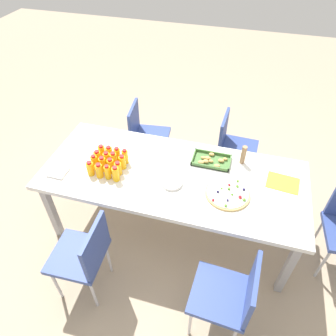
{
  "coord_description": "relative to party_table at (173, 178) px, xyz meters",
  "views": [
    {
      "loc": [
        0.47,
        -1.83,
        2.57
      ],
      "look_at": [
        -0.06,
        0.04,
        0.76
      ],
      "focal_mm": 32.75,
      "sensor_mm": 36.0,
      "label": 1
    }
  ],
  "objects": [
    {
      "name": "juice_bottle_0",
      "position": [
        -0.67,
        -0.2,
        0.12
      ],
      "size": [
        0.06,
        0.06,
        0.14
      ],
      "color": "#F9AD14",
      "rests_on": "party_table"
    },
    {
      "name": "juice_bottle_6",
      "position": [
        -0.52,
        -0.12,
        0.13
      ],
      "size": [
        0.06,
        0.06,
        0.15
      ],
      "color": "#F9AE14",
      "rests_on": "party_table"
    },
    {
      "name": "napkin_stack",
      "position": [
        -0.95,
        -0.26,
        0.07
      ],
      "size": [
        0.15,
        0.15,
        0.02
      ],
      "primitive_type": "cube",
      "color": "white",
      "rests_on": "party_table"
    },
    {
      "name": "party_table",
      "position": [
        0.0,
        0.0,
        0.0
      ],
      "size": [
        2.26,
        0.95,
        0.74
      ],
      "color": "silver",
      "rests_on": "ground_plane"
    },
    {
      "name": "juice_bottle_2",
      "position": [
        -0.51,
        -0.2,
        0.12
      ],
      "size": [
        0.05,
        0.05,
        0.14
      ],
      "color": "#F8AF14",
      "rests_on": "party_table"
    },
    {
      "name": "cardboard_tube",
      "position": [
        0.55,
        0.3,
        0.15
      ],
      "size": [
        0.04,
        0.04,
        0.18
      ],
      "primitive_type": "cylinder",
      "color": "#9E7A56",
      "rests_on": "party_table"
    },
    {
      "name": "paper_folder",
      "position": [
        0.91,
        0.14,
        0.06
      ],
      "size": [
        0.28,
        0.23,
        0.01
      ],
      "primitive_type": "cube",
      "rotation": [
        0.0,
        0.0,
        -0.1
      ],
      "color": "yellow",
      "rests_on": "party_table"
    },
    {
      "name": "juice_bottle_7",
      "position": [
        -0.45,
        -0.13,
        0.12
      ],
      "size": [
        0.06,
        0.06,
        0.13
      ],
      "color": "#FAAC14",
      "rests_on": "party_table"
    },
    {
      "name": "juice_bottle_14",
      "position": [
        -0.52,
        0.03,
        0.13
      ],
      "size": [
        0.06,
        0.06,
        0.15
      ],
      "color": "#F9AE14",
      "rests_on": "party_table"
    },
    {
      "name": "chair_far_left",
      "position": [
        -0.54,
        0.79,
        -0.18
      ],
      "size": [
        0.45,
        0.45,
        0.83
      ],
      "rotation": [
        0.0,
        0.0,
        -1.45
      ],
      "color": "#33478C",
      "rests_on": "ground_plane"
    },
    {
      "name": "juice_bottle_4",
      "position": [
        -0.67,
        -0.12,
        0.13
      ],
      "size": [
        0.06,
        0.06,
        0.15
      ],
      "color": "#F9AE14",
      "rests_on": "party_table"
    },
    {
      "name": "snack_tray",
      "position": [
        0.29,
        0.24,
        0.07
      ],
      "size": [
        0.34,
        0.21,
        0.04
      ],
      "color": "#477238",
      "rests_on": "party_table"
    },
    {
      "name": "juice_bottle_1",
      "position": [
        -0.59,
        -0.2,
        0.12
      ],
      "size": [
        0.06,
        0.06,
        0.14
      ],
      "color": "#FAAB14",
      "rests_on": "party_table"
    },
    {
      "name": "juice_bottle_3",
      "position": [
        -0.44,
        -0.2,
        0.13
      ],
      "size": [
        0.06,
        0.06,
        0.15
      ],
      "color": "#F9AF14",
      "rests_on": "party_table"
    },
    {
      "name": "juice_bottle_12",
      "position": [
        -0.67,
        0.04,
        0.12
      ],
      "size": [
        0.06,
        0.06,
        0.14
      ],
      "color": "#FAAA14",
      "rests_on": "party_table"
    },
    {
      "name": "juice_bottle_5",
      "position": [
        -0.59,
        -0.12,
        0.13
      ],
      "size": [
        0.06,
        0.06,
        0.14
      ],
      "color": "#FAAC14",
      "rests_on": "party_table"
    },
    {
      "name": "juice_bottle_9",
      "position": [
        -0.59,
        -0.04,
        0.12
      ],
      "size": [
        0.06,
        0.06,
        0.14
      ],
      "color": "#FBAB14",
      "rests_on": "party_table"
    },
    {
      "name": "plate_stack",
      "position": [
        0.02,
        -0.12,
        0.07
      ],
      "size": [
        0.17,
        0.17,
        0.02
      ],
      "color": "silver",
      "rests_on": "party_table"
    },
    {
      "name": "juice_bottle_8",
      "position": [
        -0.67,
        -0.05,
        0.12
      ],
      "size": [
        0.06,
        0.06,
        0.14
      ],
      "color": "#F9AE14",
      "rests_on": "party_table"
    },
    {
      "name": "chair_near_right",
      "position": [
        0.63,
        -0.81,
        -0.18
      ],
      "size": [
        0.42,
        0.42,
        0.83
      ],
      "rotation": [
        0.0,
        0.0,
        1.51
      ],
      "color": "#33478C",
      "rests_on": "ground_plane"
    },
    {
      "name": "ground_plane",
      "position": [
        0.0,
        0.0,
        -0.68
      ],
      "size": [
        12.0,
        12.0,
        0.0
      ],
      "primitive_type": "plane",
      "color": "tan"
    },
    {
      "name": "juice_bottle_11",
      "position": [
        -0.44,
        -0.04,
        0.12
      ],
      "size": [
        0.06,
        0.06,
        0.14
      ],
      "color": "#F9B014",
      "rests_on": "party_table"
    },
    {
      "name": "chair_far_right",
      "position": [
        0.44,
        0.86,
        -0.18
      ],
      "size": [
        0.42,
        0.42,
        0.83
      ],
      "rotation": [
        0.0,
        0.0,
        -1.62
      ],
      "color": "#33478C",
      "rests_on": "ground_plane"
    },
    {
      "name": "chair_near_left",
      "position": [
        -0.48,
        -0.79,
        -0.18
      ],
      "size": [
        0.42,
        0.42,
        0.83
      ],
      "rotation": [
        0.0,
        0.0,
        1.61
      ],
      "color": "#33478C",
      "rests_on": "ground_plane"
    },
    {
      "name": "fruit_pizza",
      "position": [
        0.48,
        -0.11,
        0.07
      ],
      "size": [
        0.36,
        0.36,
        0.05
      ],
      "color": "tan",
      "rests_on": "party_table"
    },
    {
      "name": "juice_bottle_13",
      "position": [
        -0.6,
        0.03,
        0.13
      ],
      "size": [
        0.06,
        0.06,
        0.14
      ],
      "color": "#FAAC14",
      "rests_on": "party_table"
    },
    {
      "name": "juice_bottle_10",
      "position": [
        -0.52,
        -0.04,
        0.13
      ],
      "size": [
        0.06,
        0.06,
        0.15
      ],
      "color": "#F8AF14",
      "rests_on": "party_table"
    },
    {
      "name": "juice_bottle_15",
      "position": [
        -0.44,
        0.03,
        0.13
      ],
      "size": [
        0.05,
        0.05,
        0.15
      ],
      "color": "#F8AB14",
      "rests_on": "party_table"
    }
  ]
}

